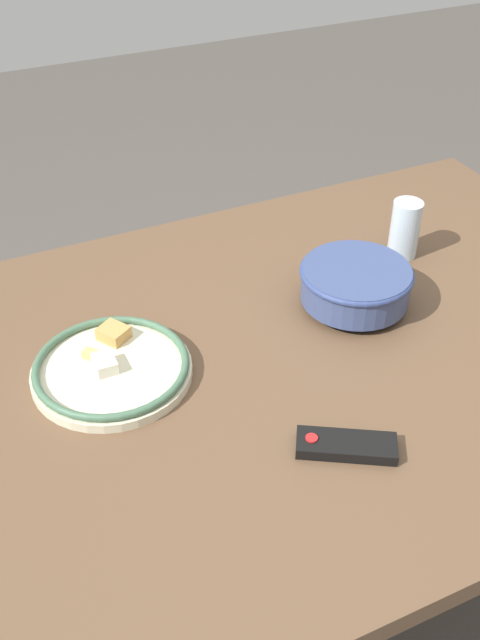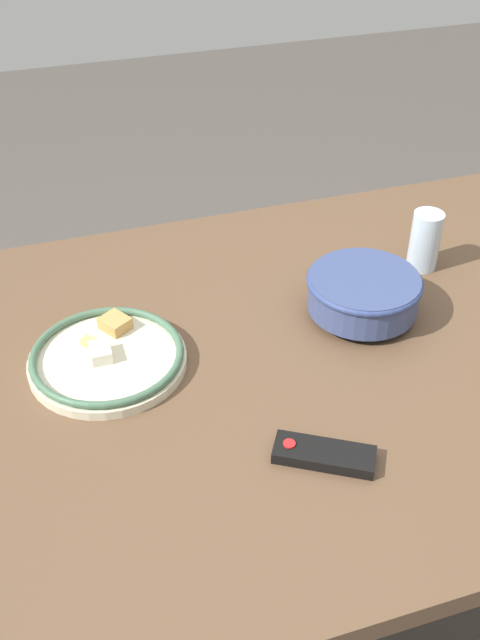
# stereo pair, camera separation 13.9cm
# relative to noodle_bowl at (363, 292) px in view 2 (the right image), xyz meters

# --- Properties ---
(ground_plane) EXTENTS (8.00, 8.00, 0.00)m
(ground_plane) POSITION_rel_noodle_bowl_xyz_m (0.16, 0.07, -0.81)
(ground_plane) COLOR #4C4742
(dining_table) EXTENTS (1.54, 1.07, 0.76)m
(dining_table) POSITION_rel_noodle_bowl_xyz_m (0.16, 0.07, -0.12)
(dining_table) COLOR brown
(dining_table) RESTS_ON ground_plane
(noodle_bowl) EXTENTS (0.22, 0.22, 0.09)m
(noodle_bowl) POSITION_rel_noodle_bowl_xyz_m (0.00, 0.00, 0.00)
(noodle_bowl) COLOR #384775
(noodle_bowl) RESTS_ON dining_table
(food_plate) EXTENTS (0.29, 0.29, 0.04)m
(food_plate) POSITION_rel_noodle_bowl_xyz_m (0.50, -0.00, -0.03)
(food_plate) COLOR beige
(food_plate) RESTS_ON dining_table
(tv_remote) EXTENTS (0.17, 0.13, 0.02)m
(tv_remote) POSITION_rel_noodle_bowl_xyz_m (0.22, 0.33, -0.04)
(tv_remote) COLOR black
(tv_remote) RESTS_ON dining_table
(drinking_glass) EXTENTS (0.06, 0.06, 0.13)m
(drinking_glass) POSITION_rel_noodle_bowl_xyz_m (-0.20, -0.12, 0.01)
(drinking_glass) COLOR silver
(drinking_glass) RESTS_ON dining_table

